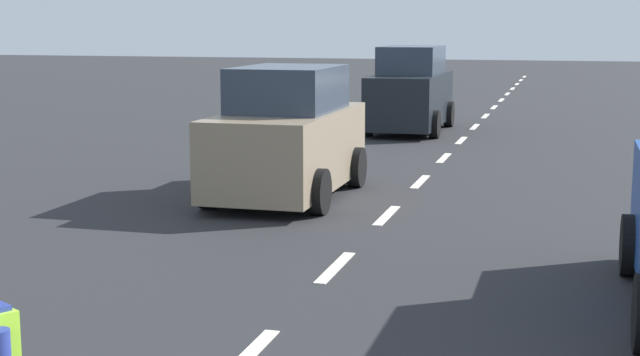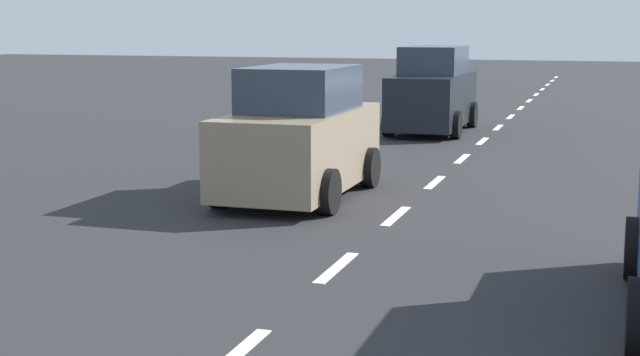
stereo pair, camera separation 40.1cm
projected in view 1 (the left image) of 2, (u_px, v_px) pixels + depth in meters
ground_plane at (463, 139)px, 22.35m from camera, size 96.00×96.00×0.00m
lane_center_line at (480, 121)px, 26.35m from camera, size 0.14×46.40×0.01m
car_oncoming_second at (411, 92)px, 23.85m from camera, size 1.87×4.23×2.17m
car_oncoming_lead at (287, 137)px, 14.82m from camera, size 1.93×3.87×2.08m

